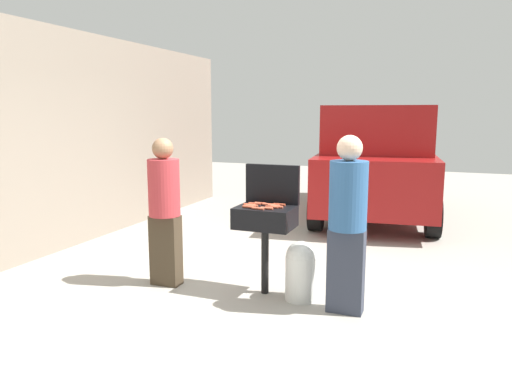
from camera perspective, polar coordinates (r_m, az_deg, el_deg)
name	(u,v)px	position (r m, az deg, el deg)	size (l,w,h in m)	color
ground_plane	(256,286)	(5.49, -0.04, -10.98)	(24.00, 24.00, 0.00)	#9E998E
house_wall_side	(84,138)	(7.69, -19.68, 6.00)	(0.24, 8.00, 3.06)	gray
bbq_grill	(265,220)	(5.05, 1.08, -3.38)	(0.60, 0.44, 0.94)	black
grill_lid_open	(272,184)	(5.19, 1.94, 0.94)	(0.60, 0.05, 0.42)	black
hot_dog_0	(261,203)	(5.15, 0.56, -1.35)	(0.03, 0.03, 0.13)	#B74C33
hot_dog_1	(250,206)	(4.99, -0.70, -1.69)	(0.03, 0.03, 0.13)	#B74C33
hot_dog_2	(277,207)	(4.97, 2.50, -1.75)	(0.03, 0.03, 0.13)	#C6593D
hot_dog_3	(258,208)	(4.88, 0.22, -1.95)	(0.03, 0.03, 0.13)	#C6593D
hot_dog_4	(272,207)	(4.95, 1.88, -1.79)	(0.03, 0.03, 0.13)	#B74C33
hot_dog_5	(274,206)	(5.03, 2.14, -1.62)	(0.03, 0.03, 0.13)	#C6593D
hot_dog_6	(267,208)	(4.89, 1.28, -1.93)	(0.03, 0.03, 0.13)	#C6593D
hot_dog_7	(250,205)	(5.07, -0.73, -1.50)	(0.03, 0.03, 0.13)	#AD4228
hot_dog_8	(255,204)	(5.13, -0.18, -1.38)	(0.03, 0.03, 0.13)	#B74C33
hot_dog_9	(248,207)	(4.95, -0.91, -1.78)	(0.03, 0.03, 0.13)	#B74C33
hot_dog_10	(269,205)	(5.08, 1.50, -1.48)	(0.03, 0.03, 0.13)	#B74C33
hot_dog_11	(279,205)	(5.09, 2.78, -1.49)	(0.03, 0.03, 0.13)	#AD4228
hot_dog_12	(252,206)	(5.03, -0.48, -1.61)	(0.03, 0.03, 0.13)	#C6593D
propane_tank	(301,269)	(5.02, 5.32, -9.09)	(0.32, 0.32, 0.62)	silver
person_left	(165,206)	(5.39, -10.74, -1.68)	(0.34, 0.34, 1.64)	#3F3323
person_right	(348,218)	(4.63, 10.75, -3.06)	(0.36, 0.36, 1.70)	#333847
parked_minivan	(376,161)	(9.23, 14.01, 3.61)	(2.45, 4.59, 2.02)	maroon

